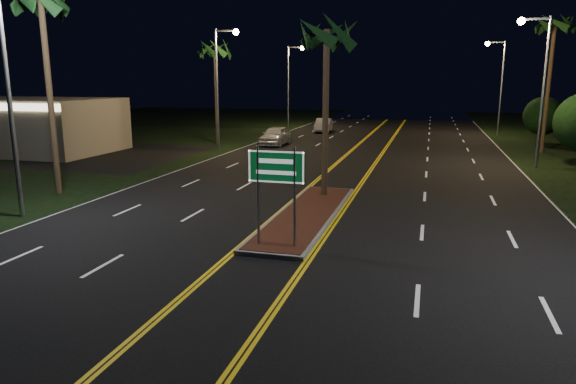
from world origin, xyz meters
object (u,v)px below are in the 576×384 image
(palm_left_far, at_px, (215,50))
(streetlight_left_far, at_px, (291,77))
(highway_sign, at_px, (276,176))
(streetlight_right_far, at_px, (498,77))
(palm_right_far, at_px, (555,26))
(commercial_building, at_px, (15,125))
(streetlight_right_mid, at_px, (538,75))
(median_island, at_px, (307,215))
(palm_median, at_px, (327,35))
(car_far, at_px, (323,124))
(palm_left_near, at_px, (41,4))
(streetlight_left_mid, at_px, (221,76))
(streetlight_left_near, at_px, (14,72))
(shrub_far, at_px, (543,116))
(car_near, at_px, (275,134))

(palm_left_far, bearing_deg, streetlight_left_far, 82.22)
(highway_sign, distance_m, streetlight_right_far, 40.74)
(streetlight_left_far, height_order, palm_right_far, palm_right_far)
(commercial_building, bearing_deg, streetlight_right_mid, 3.14)
(median_island, relative_size, palm_median, 1.23)
(streetlight_left_far, bearing_deg, car_far, -36.06)
(highway_sign, xyz_separation_m, palm_right_far, (12.80, 27.20, 6.74))
(palm_left_near, distance_m, palm_left_far, 20.02)
(palm_median, bearing_deg, palm_right_far, 56.72)
(streetlight_left_mid, xyz_separation_m, palm_median, (10.61, -13.50, 1.62))
(streetlight_left_near, bearing_deg, median_island, 15.78)
(palm_left_near, xyz_separation_m, palm_right_far, (25.30, 22.00, 0.46))
(streetlight_right_mid, xyz_separation_m, palm_left_far, (-23.41, 6.00, 2.09))
(highway_sign, bearing_deg, streetlight_left_near, 173.53)
(streetlight_right_mid, relative_size, palm_left_near, 0.92)
(palm_median, xyz_separation_m, shrub_far, (13.80, 25.50, -4.94))
(commercial_building, height_order, palm_left_far, palm_left_far)
(commercial_building, bearing_deg, palm_right_far, 14.47)
(palm_median, height_order, car_near, palm_median)
(commercial_building, height_order, streetlight_right_mid, streetlight_right_mid)
(commercial_building, relative_size, palm_left_far, 1.70)
(streetlight_left_near, bearing_deg, streetlight_right_far, 60.81)
(streetlight_right_mid, xyz_separation_m, palm_median, (-10.61, -11.50, 1.62))
(streetlight_right_mid, height_order, palm_left_far, streetlight_right_mid)
(median_island, distance_m, shrub_far, 32.19)
(streetlight_right_far, bearing_deg, highway_sign, -105.15)
(streetlight_left_near, relative_size, streetlight_right_far, 1.00)
(median_island, relative_size, commercial_building, 0.68)
(streetlight_right_mid, bearing_deg, streetlight_right_far, 90.00)
(highway_sign, bearing_deg, palm_left_far, 116.92)
(median_island, distance_m, palm_left_far, 25.76)
(streetlight_left_mid, bearing_deg, streetlight_right_far, 40.30)
(streetlight_right_far, bearing_deg, palm_right_far, -79.67)
(streetlight_left_mid, bearing_deg, car_near, 60.93)
(car_far, bearing_deg, commercial_building, -137.83)
(palm_right_far, xyz_separation_m, car_far, (-19.08, 10.84, -8.33))
(palm_median, xyz_separation_m, car_far, (-6.28, 30.34, -6.46))
(car_near, height_order, car_far, car_near)
(commercial_building, xyz_separation_m, palm_left_near, (13.50, -11.99, 6.68))
(streetlight_left_mid, relative_size, palm_right_far, 0.87)
(highway_sign, relative_size, shrub_far, 0.81)
(palm_left_far, bearing_deg, palm_median, -53.82)
(median_island, distance_m, car_far, 34.43)
(streetlight_left_far, distance_m, car_near, 16.11)
(palm_right_far, bearing_deg, highway_sign, -115.20)
(highway_sign, height_order, streetlight_left_far, streetlight_left_far)
(streetlight_left_mid, height_order, palm_left_far, streetlight_left_mid)
(streetlight_left_near, relative_size, shrub_far, 2.27)
(streetlight_left_mid, relative_size, palm_left_far, 1.02)
(car_near, bearing_deg, highway_sign, -73.10)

